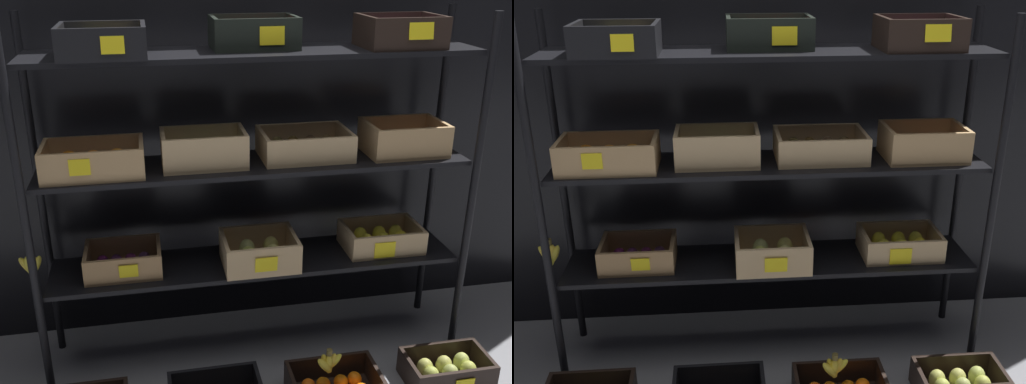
{
  "view_description": "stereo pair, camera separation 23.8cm",
  "coord_description": "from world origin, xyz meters",
  "views": [
    {
      "loc": [
        -0.43,
        -2.23,
        1.68
      ],
      "look_at": [
        0.0,
        0.0,
        0.77
      ],
      "focal_mm": 41.56,
      "sensor_mm": 36.0,
      "label": 1
    },
    {
      "loc": [
        -0.19,
        -2.26,
        1.68
      ],
      "look_at": [
        0.0,
        0.0,
        0.77
      ],
      "focal_mm": 41.56,
      "sensor_mm": 36.0,
      "label": 2
    }
  ],
  "objects": [
    {
      "name": "ground_plane",
      "position": [
        0.0,
        0.0,
        0.0
      ],
      "size": [
        10.0,
        10.0,
        0.0
      ],
      "primitive_type": "plane",
      "color": "gray"
    },
    {
      "name": "crate_ground_pear",
      "position": [
        0.75,
        -0.38,
        0.05
      ],
      "size": [
        0.35,
        0.22,
        0.12
      ],
      "color": "black",
      "rests_on": "ground_plane"
    },
    {
      "name": "storefront_wall",
      "position": [
        0.0,
        0.37,
        1.17
      ],
      "size": [
        4.16,
        0.12,
        2.33
      ],
      "primitive_type": "cube",
      "color": "black",
      "rests_on": "ground_plane"
    },
    {
      "name": "display_rack",
      "position": [
        -0.01,
        -0.0,
        0.91
      ],
      "size": [
        1.87,
        0.38,
        1.49
      ],
      "color": "black",
      "rests_on": "ground_plane"
    },
    {
      "name": "banana_bunch_loose",
      "position": [
        0.22,
        -0.38,
        0.17
      ],
      "size": [
        0.12,
        0.05,
        0.12
      ],
      "color": "brown",
      "rests_on": "crate_ground_tangerine"
    }
  ]
}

